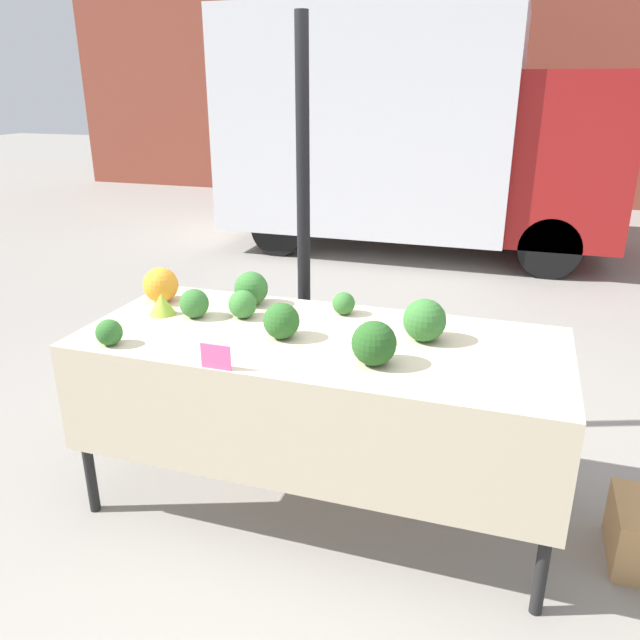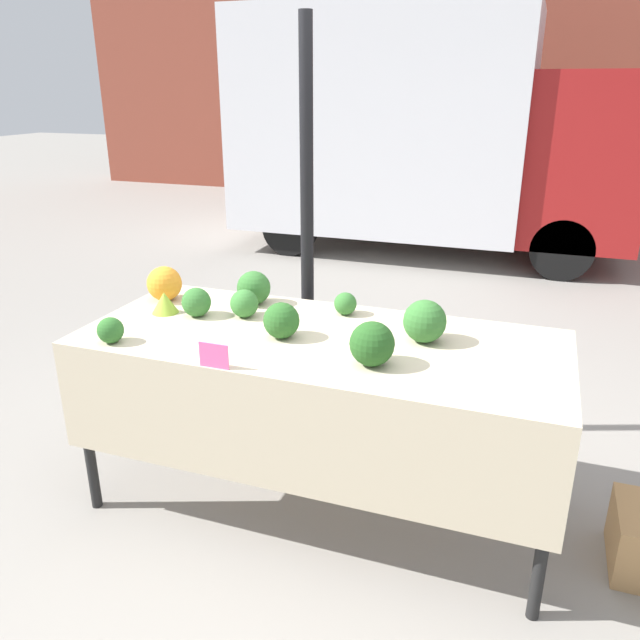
{
  "view_description": "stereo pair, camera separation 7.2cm",
  "coord_description": "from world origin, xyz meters",
  "views": [
    {
      "loc": [
        0.8,
        -2.47,
        1.95
      ],
      "look_at": [
        0.0,
        0.0,
        0.97
      ],
      "focal_mm": 35.0,
      "sensor_mm": 36.0,
      "label": 1
    },
    {
      "loc": [
        0.87,
        -2.45,
        1.95
      ],
      "look_at": [
        0.0,
        0.0,
        0.97
      ],
      "focal_mm": 35.0,
      "sensor_mm": 36.0,
      "label": 2
    }
  ],
  "objects": [
    {
      "name": "broccoli_head_2",
      "position": [
        0.3,
        -0.21,
        0.98
      ],
      "size": [
        0.18,
        0.18,
        0.18
      ],
      "color": "#23511E",
      "rests_on": "market_table"
    },
    {
      "name": "broccoli_head_3",
      "position": [
        0.45,
        0.1,
        0.98
      ],
      "size": [
        0.19,
        0.19,
        0.19
      ],
      "color": "#336B2D",
      "rests_on": "market_table"
    },
    {
      "name": "broccoli_head_5",
      "position": [
        -0.66,
        0.05,
        0.96
      ],
      "size": [
        0.14,
        0.14,
        0.14
      ],
      "color": "#336B2D",
      "rests_on": "market_table"
    },
    {
      "name": "market_table",
      "position": [
        0.0,
        -0.07,
        0.79
      ],
      "size": [
        2.17,
        0.93,
        0.89
      ],
      "color": "beige",
      "rests_on": "ground_plane"
    },
    {
      "name": "building_facade",
      "position": [
        0.0,
        9.26,
        2.98
      ],
      "size": [
        16.0,
        0.6,
        5.97
      ],
      "color": "brown",
      "rests_on": "ground_plane"
    },
    {
      "name": "ground_plane",
      "position": [
        0.0,
        0.0,
        0.0
      ],
      "size": [
        40.0,
        40.0,
        0.0
      ],
      "primitive_type": "plane",
      "color": "gray"
    },
    {
      "name": "broccoli_head_6",
      "position": [
        -0.47,
        0.31,
        0.97
      ],
      "size": [
        0.17,
        0.17,
        0.17
      ],
      "color": "#336B2D",
      "rests_on": "market_table"
    },
    {
      "name": "price_sign",
      "position": [
        -0.29,
        -0.45,
        0.94
      ],
      "size": [
        0.13,
        0.01,
        0.11
      ],
      "color": "#F45B9E",
      "rests_on": "market_table"
    },
    {
      "name": "broccoli_head_1",
      "position": [
        -0.43,
        0.12,
        0.96
      ],
      "size": [
        0.14,
        0.14,
        0.14
      ],
      "color": "#387533",
      "rests_on": "market_table"
    },
    {
      "name": "tent_pole",
      "position": [
        -0.29,
        0.62,
        1.14
      ],
      "size": [
        0.07,
        0.07,
        2.29
      ],
      "color": "black",
      "rests_on": "ground_plane"
    },
    {
      "name": "romanesco_head",
      "position": [
        -0.83,
        0.04,
        0.94
      ],
      "size": [
        0.13,
        0.13,
        0.11
      ],
      "color": "#93B238",
      "rests_on": "market_table"
    },
    {
      "name": "broccoli_head_4",
      "position": [
        0.02,
        0.32,
        0.94
      ],
      "size": [
        0.11,
        0.11,
        0.11
      ],
      "color": "#336B2D",
      "rests_on": "market_table"
    },
    {
      "name": "broccoli_head_7",
      "position": [
        -0.84,
        -0.37,
        0.95
      ],
      "size": [
        0.12,
        0.12,
        0.12
      ],
      "color": "#2D6628",
      "rests_on": "market_table"
    },
    {
      "name": "orange_cauliflower",
      "position": [
        -0.94,
        0.21,
        0.98
      ],
      "size": [
        0.18,
        0.18,
        0.18
      ],
      "color": "orange",
      "rests_on": "market_table"
    },
    {
      "name": "broccoli_head_0",
      "position": [
        -0.16,
        -0.07,
        0.97
      ],
      "size": [
        0.16,
        0.16,
        0.16
      ],
      "color": "#285B23",
      "rests_on": "market_table"
    },
    {
      "name": "parked_truck",
      "position": [
        -0.6,
        5.36,
        1.46
      ],
      "size": [
        4.57,
        2.21,
        2.79
      ],
      "color": "silver",
      "rests_on": "ground_plane"
    }
  ]
}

